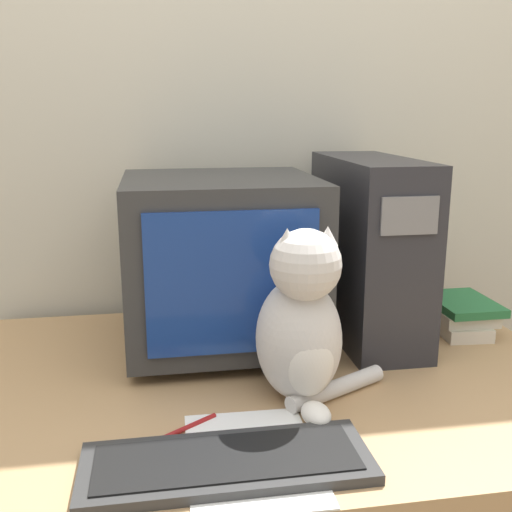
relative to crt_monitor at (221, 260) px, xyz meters
The scene contains 8 objects.
wall_back 0.45m from the crt_monitor, 75.99° to the left, with size 7.00×0.05×2.50m.
crt_monitor is the anchor object (origin of this frame).
computer_tower 0.36m from the crt_monitor, ahead, with size 0.18×0.45×0.44m.
keyboard 0.55m from the crt_monitor, 95.66° to the right, with size 0.46×0.17×0.02m.
cat 0.33m from the crt_monitor, 68.79° to the right, with size 0.28×0.25×0.35m.
book_stack 0.63m from the crt_monitor, ahead, with size 0.15×0.21×0.08m.
pen 0.45m from the crt_monitor, 105.85° to the right, with size 0.12×0.08×0.01m.
paper_sheet 0.53m from the crt_monitor, 90.84° to the right, with size 0.22×0.30×0.00m.
Camera 1 is at (-0.23, -0.70, 1.30)m, focal length 42.00 mm.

